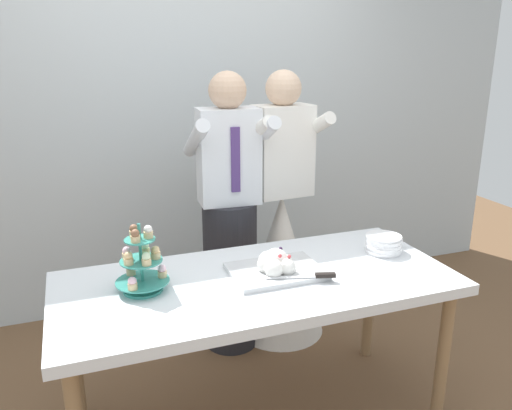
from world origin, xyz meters
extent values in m
cube|color=silver|center=(0.00, 1.48, 1.45)|extent=(5.20, 0.10, 2.90)
cube|color=silver|center=(0.00, 0.00, 0.75)|extent=(1.80, 0.80, 0.05)
cylinder|color=olive|center=(0.82, -0.32, 0.36)|extent=(0.06, 0.06, 0.72)
cylinder|color=olive|center=(-0.82, 0.32, 0.36)|extent=(0.06, 0.06, 0.72)
cylinder|color=olive|center=(0.82, 0.32, 0.36)|extent=(0.06, 0.06, 0.72)
cylinder|color=teal|center=(-0.50, 0.06, 0.78)|extent=(0.17, 0.17, 0.01)
cylinder|color=teal|center=(-0.50, 0.06, 0.93)|extent=(0.01, 0.01, 0.31)
cylinder|color=teal|center=(-0.50, 0.06, 0.82)|extent=(0.23, 0.23, 0.01)
cylinder|color=#D1B784|center=(-0.42, 0.06, 0.84)|extent=(0.04, 0.04, 0.03)
sphere|color=#EAB7C6|center=(-0.42, 0.06, 0.86)|extent=(0.04, 0.04, 0.04)
cylinder|color=#D1B784|center=(-0.54, 0.13, 0.84)|extent=(0.04, 0.04, 0.03)
sphere|color=brown|center=(-0.54, 0.13, 0.86)|extent=(0.04, 0.04, 0.04)
cylinder|color=#D1B784|center=(-0.55, -0.02, 0.84)|extent=(0.04, 0.04, 0.03)
sphere|color=#EAB7C6|center=(-0.55, -0.02, 0.86)|extent=(0.04, 0.04, 0.04)
cylinder|color=teal|center=(-0.50, 0.06, 0.92)|extent=(0.18, 0.18, 0.01)
cylinder|color=#D1B784|center=(-0.44, 0.05, 0.93)|extent=(0.04, 0.04, 0.03)
sphere|color=#D6B27A|center=(-0.44, 0.05, 0.96)|extent=(0.04, 0.04, 0.04)
cylinder|color=#D1B784|center=(-0.48, 0.11, 0.93)|extent=(0.04, 0.04, 0.03)
sphere|color=beige|center=(-0.48, 0.11, 0.96)|extent=(0.04, 0.04, 0.04)
cylinder|color=#D1B784|center=(-0.56, 0.09, 0.93)|extent=(0.04, 0.04, 0.03)
sphere|color=#EAB7C6|center=(-0.56, 0.09, 0.96)|extent=(0.04, 0.04, 0.04)
cylinder|color=#D1B784|center=(-0.56, 0.03, 0.93)|extent=(0.04, 0.04, 0.03)
sphere|color=#D6B27A|center=(-0.56, 0.03, 0.96)|extent=(0.04, 0.04, 0.04)
cylinder|color=#D1B784|center=(-0.49, -0.01, 0.93)|extent=(0.04, 0.04, 0.03)
sphere|color=beige|center=(-0.49, -0.01, 0.96)|extent=(0.04, 0.04, 0.04)
cylinder|color=teal|center=(-0.50, 0.06, 1.01)|extent=(0.13, 0.13, 0.01)
cylinder|color=#D1B784|center=(-0.47, 0.06, 1.03)|extent=(0.04, 0.04, 0.03)
sphere|color=white|center=(-0.47, 0.06, 1.05)|extent=(0.04, 0.04, 0.04)
cylinder|color=#D1B784|center=(-0.52, 0.09, 1.03)|extent=(0.04, 0.04, 0.03)
sphere|color=brown|center=(-0.52, 0.09, 1.05)|extent=(0.04, 0.04, 0.04)
cylinder|color=#D1B784|center=(-0.52, 0.02, 1.03)|extent=(0.04, 0.04, 0.03)
sphere|color=brown|center=(-0.52, 0.02, 1.05)|extent=(0.04, 0.04, 0.04)
cube|color=silver|center=(0.10, 0.02, 0.79)|extent=(0.42, 0.31, 0.02)
sphere|color=white|center=(0.14, 0.02, 0.83)|extent=(0.08, 0.08, 0.08)
sphere|color=white|center=(0.12, 0.05, 0.83)|extent=(0.08, 0.08, 0.08)
sphere|color=white|center=(0.07, 0.06, 0.83)|extent=(0.09, 0.09, 0.09)
sphere|color=white|center=(0.05, 0.02, 0.83)|extent=(0.09, 0.09, 0.09)
sphere|color=white|center=(0.06, -0.04, 0.83)|extent=(0.09, 0.09, 0.09)
sphere|color=white|center=(0.13, -0.04, 0.83)|extent=(0.08, 0.08, 0.08)
sphere|color=white|center=(0.10, 0.02, 0.84)|extent=(0.11, 0.11, 0.11)
sphere|color=#2D1938|center=(0.11, 0.06, 0.88)|extent=(0.02, 0.02, 0.02)
sphere|color=#DB474C|center=(0.14, -0.03, 0.87)|extent=(0.02, 0.02, 0.02)
sphere|color=#2D1938|center=(0.12, 0.03, 0.89)|extent=(0.02, 0.02, 0.02)
sphere|color=#DB474C|center=(0.09, -0.04, 0.89)|extent=(0.02, 0.02, 0.02)
cube|color=silver|center=(0.13, -0.10, 0.80)|extent=(0.23, 0.09, 0.00)
cube|color=black|center=(0.27, -0.14, 0.81)|extent=(0.09, 0.05, 0.02)
cylinder|color=white|center=(0.71, 0.07, 0.78)|extent=(0.18, 0.18, 0.01)
cylinder|color=white|center=(0.71, 0.07, 0.79)|extent=(0.18, 0.18, 0.01)
cylinder|color=white|center=(0.71, 0.07, 0.80)|extent=(0.18, 0.18, 0.01)
cylinder|color=white|center=(0.71, 0.07, 0.81)|extent=(0.18, 0.18, 0.01)
cylinder|color=white|center=(0.71, 0.07, 0.82)|extent=(0.18, 0.18, 0.01)
cylinder|color=white|center=(0.71, 0.08, 0.84)|extent=(0.18, 0.18, 0.01)
cylinder|color=white|center=(0.71, 0.07, 0.85)|extent=(0.18, 0.18, 0.01)
cylinder|color=white|center=(0.71, 0.08, 0.86)|extent=(0.18, 0.18, 0.01)
cylinder|color=#232328|center=(0.10, 0.73, 0.46)|extent=(0.32, 0.32, 0.92)
cube|color=white|center=(0.10, 0.73, 1.19)|extent=(0.35, 0.22, 0.54)
sphere|color=#D8B293|center=(0.10, 0.73, 1.55)|extent=(0.21, 0.21, 0.21)
cylinder|color=white|center=(-0.09, 0.74, 1.30)|extent=(0.11, 0.49, 0.28)
cylinder|color=white|center=(0.29, 0.71, 1.30)|extent=(0.11, 0.49, 0.28)
cube|color=#4C3372|center=(0.10, 0.62, 1.19)|extent=(0.05, 0.02, 0.36)
cone|color=white|center=(0.44, 0.77, 0.46)|extent=(0.56, 0.56, 0.92)
cube|color=white|center=(0.44, 0.77, 1.19)|extent=(0.36, 0.23, 0.54)
sphere|color=beige|center=(0.44, 0.77, 1.55)|extent=(0.21, 0.21, 0.21)
cylinder|color=white|center=(0.24, 0.75, 1.30)|extent=(0.12, 0.49, 0.28)
cylinder|color=white|center=(0.62, 0.78, 1.30)|extent=(0.12, 0.49, 0.28)
camera|label=1|loc=(-0.74, -1.99, 1.78)|focal=35.93mm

